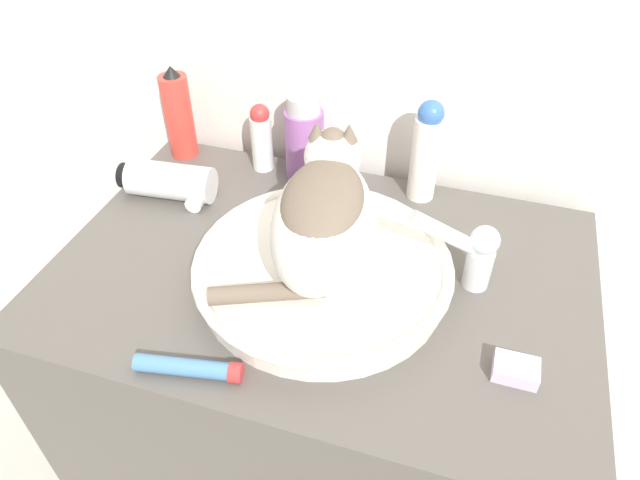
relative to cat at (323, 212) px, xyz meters
The scene contains 12 objects.
wall_back 0.41m from the cat, 91.30° to the left, with size 8.00×0.05×2.40m.
vanity_counter 0.58m from the cat, 116.87° to the left, with size 0.91×0.61×0.89m.
sink_basin 0.11m from the cat, 75.15° to the right, with size 0.42×0.42×0.05m.
cat is the anchor object (origin of this frame).
faucet 0.25m from the cat, 13.36° to the left, with size 0.15×0.07×0.15m.
deodorant_stick 0.36m from the cat, 128.13° to the left, with size 0.04×0.04×0.14m.
spray_bottle_trigger 0.49m from the cat, 145.41° to the left, with size 0.06×0.06×0.20m.
mouthwash_bottle 0.31m from the cat, 114.25° to the left, with size 0.08×0.08×0.18m.
lotion_bottle_white 0.30m from the cat, 67.42° to the left, with size 0.05×0.05×0.20m.
cream_tube 0.30m from the cat, 116.17° to the right, with size 0.16×0.05×0.03m.
hair_dryer 0.38m from the cat, 159.80° to the left, with size 0.19×0.09×0.07m.
soap_bar 0.36m from the cat, 18.93° to the right, with size 0.06×0.04×0.02m.
Camera 1 is at (0.21, -0.37, 1.56)m, focal length 32.00 mm.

